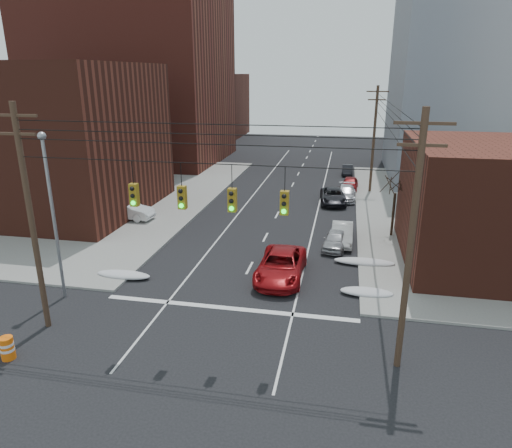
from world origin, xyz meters
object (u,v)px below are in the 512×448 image
at_px(lot_car_c, 53,208).
at_px(lot_car_b, 127,192).
at_px(parked_car_e, 350,184).
at_px(parked_car_f, 347,170).
at_px(lot_car_d, 81,191).
at_px(parked_car_c, 333,196).
at_px(parked_car_d, 346,193).
at_px(parked_car_b, 342,234).
at_px(red_pickup, 281,266).
at_px(construction_barrel, 7,348).
at_px(parked_car_a, 335,240).
at_px(lot_car_a, 127,210).

bearing_deg(lot_car_c, lot_car_b, -22.87).
xyz_separation_m(parked_car_e, lot_car_c, (-25.48, -15.46, 0.24)).
relative_size(parked_car_f, lot_car_d, 0.85).
bearing_deg(parked_car_c, parked_car_d, 49.20).
height_order(parked_car_b, parked_car_c, parked_car_b).
bearing_deg(red_pickup, parked_car_b, 63.13).
relative_size(lot_car_d, construction_barrel, 4.08).
height_order(parked_car_b, parked_car_f, parked_car_b).
height_order(parked_car_e, lot_car_c, lot_car_c).
relative_size(red_pickup, parked_car_a, 1.53).
bearing_deg(parked_car_c, lot_car_c, -163.31).
relative_size(parked_car_d, lot_car_c, 0.87).
height_order(parked_car_a, lot_car_b, lot_car_b).
height_order(red_pickup, parked_car_d, red_pickup).
bearing_deg(lot_car_b, parked_car_f, -75.42).
height_order(parked_car_b, parked_car_d, parked_car_b).
bearing_deg(lot_car_a, lot_car_d, 59.25).
xyz_separation_m(parked_car_c, lot_car_c, (-23.88, -9.64, 0.22)).
distance_m(parked_car_e, lot_car_d, 28.04).
bearing_deg(parked_car_a, lot_car_a, 176.54).
xyz_separation_m(parked_car_b, construction_barrel, (-14.34, -17.77, -0.18)).
xyz_separation_m(parked_car_b, parked_car_c, (-1.04, 10.94, -0.01)).
bearing_deg(parked_car_d, parked_car_c, -125.08).
bearing_deg(lot_car_d, red_pickup, -108.95).
xyz_separation_m(red_pickup, construction_barrel, (-10.73, -10.75, -0.28)).
relative_size(parked_car_a, lot_car_b, 0.72).
bearing_deg(construction_barrel, parked_car_c, 65.14).
bearing_deg(parked_car_e, construction_barrel, -109.97).
bearing_deg(red_pickup, construction_barrel, -134.56).
relative_size(parked_car_a, parked_car_c, 0.75).
xyz_separation_m(parked_car_b, parked_car_e, (0.56, 16.76, -0.02)).
relative_size(red_pickup, lot_car_c, 1.10).
bearing_deg(parked_car_e, parked_car_a, -89.86).
bearing_deg(lot_car_d, parked_car_d, -64.58).
distance_m(parked_car_c, lot_car_d, 25.06).
distance_m(parked_car_b, parked_car_d, 12.64).
bearing_deg(parked_car_a, parked_car_c, 99.50).
xyz_separation_m(parked_car_b, lot_car_b, (-21.25, 7.98, 0.18)).
xyz_separation_m(lot_car_b, construction_barrel, (6.91, -25.74, -0.36)).
bearing_deg(lot_car_c, parked_car_f, -41.11).
distance_m(parked_car_c, parked_car_d, 2.09).
relative_size(parked_car_d, lot_car_a, 0.99).
distance_m(parked_car_d, parked_car_f, 12.11).
distance_m(lot_car_a, lot_car_b, 6.65).
relative_size(red_pickup, lot_car_d, 1.37).
bearing_deg(parked_car_c, red_pickup, -103.45).
bearing_deg(parked_car_f, lot_car_d, -146.18).
relative_size(parked_car_b, lot_car_a, 0.93).
distance_m(parked_car_e, parked_car_f, 7.99).
height_order(parked_car_d, parked_car_f, parked_car_d).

